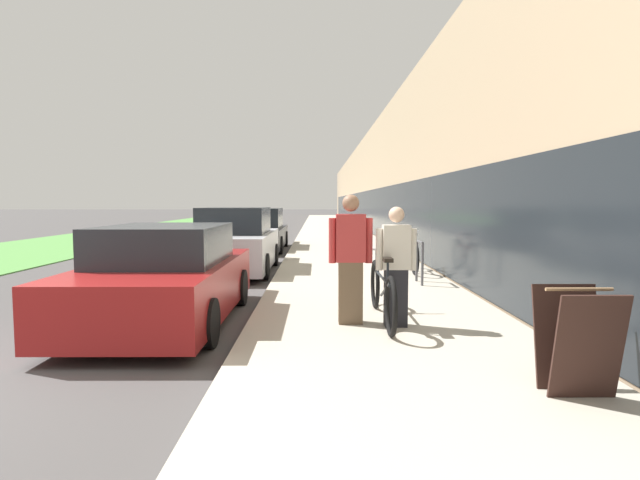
# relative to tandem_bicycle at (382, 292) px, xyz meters

# --- Properties ---
(sidewalk_slab) EXTENTS (3.66, 70.00, 0.13)m
(sidewalk_slab) POSITION_rel_tandem_bicycle_xyz_m (0.01, 18.80, -0.46)
(sidewalk_slab) COLOR #B2AA99
(sidewalk_slab) RESTS_ON ground
(storefront_facade) EXTENTS (10.01, 70.00, 5.55)m
(storefront_facade) POSITION_rel_tandem_bicycle_xyz_m (6.88, 26.80, 2.25)
(storefront_facade) COLOR tan
(storefront_facade) RESTS_ON ground
(lawn_strip) EXTENTS (5.90, 70.00, 0.03)m
(lawn_strip) POSITION_rel_tandem_bicycle_xyz_m (-11.27, 22.80, -0.51)
(lawn_strip) COLOR #518E42
(lawn_strip) RESTS_ON ground
(tandem_bicycle) EXTENTS (0.52, 2.34, 0.92)m
(tandem_bicycle) POSITION_rel_tandem_bicycle_xyz_m (0.00, 0.00, 0.00)
(tandem_bicycle) COLOR black
(tandem_bicycle) RESTS_ON sidewalk_slab
(person_rider) EXTENTS (0.52, 0.21, 1.54)m
(person_rider) POSITION_rel_tandem_bicycle_xyz_m (0.14, -0.28, 0.39)
(person_rider) COLOR black
(person_rider) RESTS_ON sidewalk_slab
(person_bystander) EXTENTS (0.58, 0.23, 1.70)m
(person_bystander) POSITION_rel_tandem_bicycle_xyz_m (-0.44, -0.12, 0.46)
(person_bystander) COLOR brown
(person_bystander) RESTS_ON sidewalk_slab
(bike_rack_hoop) EXTENTS (0.05, 0.60, 0.84)m
(bike_rack_hoop) POSITION_rel_tandem_bicycle_xyz_m (1.14, 3.10, 0.12)
(bike_rack_hoop) COLOR #4C4C51
(bike_rack_hoop) RESTS_ON sidewalk_slab
(cruiser_bike_nearest) EXTENTS (0.52, 1.72, 0.92)m
(cruiser_bike_nearest) POSITION_rel_tandem_bicycle_xyz_m (1.27, 4.68, -0.00)
(cruiser_bike_nearest) COLOR black
(cruiser_bike_nearest) RESTS_ON sidewalk_slab
(sandwich_board_sign) EXTENTS (0.56, 0.56, 0.90)m
(sandwich_board_sign) POSITION_rel_tandem_bicycle_xyz_m (1.30, -2.56, 0.06)
(sandwich_board_sign) COLOR #331E19
(sandwich_board_sign) RESTS_ON sidewalk_slab
(parked_sedan_curbside) EXTENTS (1.94, 4.14, 1.41)m
(parked_sedan_curbside) POSITION_rel_tandem_bicycle_xyz_m (-3.05, 0.45, 0.12)
(parked_sedan_curbside) COLOR maroon
(parked_sedan_curbside) RESTS_ON ground
(vintage_roadster_curbside) EXTENTS (1.88, 4.23, 1.60)m
(vintage_roadster_curbside) POSITION_rel_tandem_bicycle_xyz_m (-2.90, 5.65, 0.20)
(vintage_roadster_curbside) COLOR silver
(vintage_roadster_curbside) RESTS_ON ground
(parked_sedan_far) EXTENTS (1.75, 4.65, 1.51)m
(parked_sedan_far) POSITION_rel_tandem_bicycle_xyz_m (-2.90, 11.29, 0.15)
(parked_sedan_far) COLOR black
(parked_sedan_far) RESTS_ON ground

